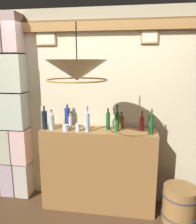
# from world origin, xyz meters

# --- Properties ---
(panelled_rear_partition) EXTENTS (3.41, 0.15, 2.68)m
(panelled_rear_partition) POSITION_xyz_m (-0.00, 1.10, 1.41)
(panelled_rear_partition) COLOR beige
(panelled_rear_partition) RESTS_ON ground
(stone_pillar) EXTENTS (0.45, 0.31, 2.61)m
(stone_pillar) POSITION_xyz_m (-1.27, 0.97, 1.32)
(stone_pillar) COLOR #AA939B
(stone_pillar) RESTS_ON ground
(bar_shelf_unit) EXTENTS (1.52, 0.38, 1.12)m
(bar_shelf_unit) POSITION_xyz_m (0.00, 0.83, 0.56)
(bar_shelf_unit) COLOR olive
(bar_shelf_unit) RESTS_ON ground
(liquor_bottle_sherry) EXTENTS (0.06, 0.06, 0.33)m
(liquor_bottle_sherry) POSITION_xyz_m (-0.13, 0.73, 1.25)
(liquor_bottle_sherry) COLOR #A4B9CE
(liquor_bottle_sherry) RESTS_ON bar_shelf_unit
(liquor_bottle_brandy) EXTENTS (0.05, 0.05, 0.23)m
(liquor_bottle_brandy) POSITION_xyz_m (-0.37, 0.80, 1.22)
(liquor_bottle_brandy) COLOR #B7B9C8
(liquor_bottle_brandy) RESTS_ON bar_shelf_unit
(liquor_bottle_port) EXTENTS (0.07, 0.07, 0.31)m
(liquor_bottle_port) POSITION_xyz_m (-0.71, 0.76, 1.25)
(liquor_bottle_port) COLOR black
(liquor_bottle_port) RESTS_ON bar_shelf_unit
(liquor_bottle_vodka) EXTENTS (0.06, 0.06, 0.27)m
(liquor_bottle_vodka) POSITION_xyz_m (0.56, 0.88, 1.22)
(liquor_bottle_vodka) COLOR maroon
(liquor_bottle_vodka) RESTS_ON bar_shelf_unit
(liquor_bottle_bourbon) EXTENTS (0.05, 0.05, 0.28)m
(liquor_bottle_bourbon) POSITION_xyz_m (0.12, 0.86, 1.24)
(liquor_bottle_bourbon) COLOR #185426
(liquor_bottle_bourbon) RESTS_ON bar_shelf_unit
(liquor_bottle_whiskey) EXTENTS (0.07, 0.07, 0.22)m
(liquor_bottle_whiskey) POSITION_xyz_m (0.29, 0.96, 1.21)
(liquor_bottle_whiskey) COLOR brown
(liquor_bottle_whiskey) RESTS_ON bar_shelf_unit
(liquor_bottle_tequila) EXTENTS (0.06, 0.06, 0.31)m
(liquor_bottle_tequila) POSITION_xyz_m (0.66, 0.75, 1.25)
(liquor_bottle_tequila) COLOR #1A5426
(liquor_bottle_tequila) RESTS_ON bar_shelf_unit
(liquor_bottle_gin) EXTENTS (0.06, 0.06, 0.34)m
(liquor_bottle_gin) POSITION_xyz_m (0.24, 0.81, 1.26)
(liquor_bottle_gin) COLOR #185322
(liquor_bottle_gin) RESTS_ON bar_shelf_unit
(liquor_bottle_scotch) EXTENTS (0.07, 0.07, 0.26)m
(liquor_bottle_scotch) POSITION_xyz_m (-0.61, 0.75, 1.23)
(liquor_bottle_scotch) COLOR silver
(liquor_bottle_scotch) RESTS_ON bar_shelf_unit
(liquor_bottle_amaro) EXTENTS (0.08, 0.08, 0.31)m
(liquor_bottle_amaro) POSITION_xyz_m (-0.46, 0.96, 1.25)
(liquor_bottle_amaro) COLOR navy
(liquor_bottle_amaro) RESTS_ON bar_shelf_unit
(glass_tumbler_rocks) EXTENTS (0.07, 0.07, 0.09)m
(glass_tumbler_rocks) POSITION_xyz_m (-0.41, 0.70, 1.17)
(glass_tumbler_rocks) COLOR silver
(glass_tumbler_rocks) RESTS_ON bar_shelf_unit
(glass_tumbler_highball) EXTENTS (0.08, 0.08, 0.08)m
(glass_tumbler_highball) POSITION_xyz_m (-0.16, 0.84, 1.16)
(glass_tumbler_highball) COLOR silver
(glass_tumbler_highball) RESTS_ON bar_shelf_unit
(glass_tumbler_shot) EXTENTS (0.06, 0.06, 0.10)m
(glass_tumbler_shot) POSITION_xyz_m (-0.25, 0.73, 1.17)
(glass_tumbler_shot) COLOR silver
(glass_tumbler_shot) RESTS_ON bar_shelf_unit
(pendant_lamp) EXTENTS (0.60, 0.60, 0.54)m
(pendant_lamp) POSITION_xyz_m (-0.11, 0.15, 1.91)
(pendant_lamp) COLOR #EFE5C6
(wooden_barrel) EXTENTS (0.44, 0.44, 0.47)m
(wooden_barrel) POSITION_xyz_m (1.06, 0.68, 0.24)
(wooden_barrel) COLOR olive
(wooden_barrel) RESTS_ON ground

